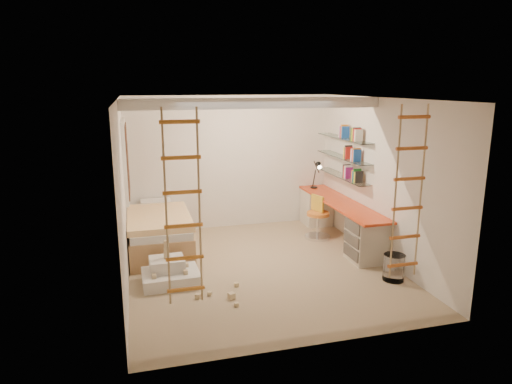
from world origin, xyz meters
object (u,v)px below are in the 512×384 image
object	(u,v)px
desk	(339,219)
bed	(159,232)
play_platform	(170,274)
swivel_chair	(318,223)

from	to	relation	value
desk	bed	bearing A→B (deg)	173.51
play_platform	bed	bearing A→B (deg)	92.42
bed	play_platform	world-z (taller)	bed
desk	bed	size ratio (longest dim) A/B	1.40
bed	play_platform	size ratio (longest dim) A/B	2.44
swivel_chair	bed	bearing A→B (deg)	177.40
desk	play_platform	world-z (taller)	desk
desk	swivel_chair	world-z (taller)	swivel_chair
bed	swivel_chair	distance (m)	2.88
bed	swivel_chair	world-z (taller)	swivel_chair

